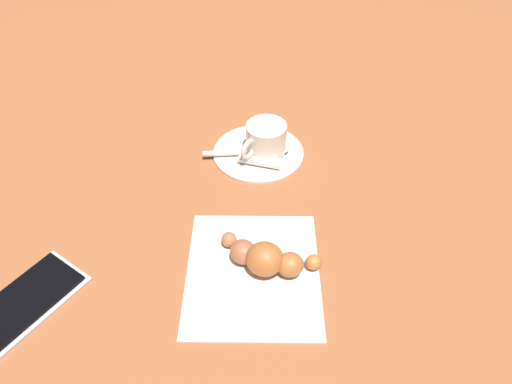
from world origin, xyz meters
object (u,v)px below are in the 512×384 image
object	(u,v)px
espresso_cup	(263,138)
cell_phone	(23,303)
teaspoon	(260,151)
sugar_packet	(261,161)
napkin	(253,272)
saucer	(258,152)
croissant	(266,258)

from	to	relation	value
espresso_cup	cell_phone	bearing A→B (deg)	-27.62
espresso_cup	teaspoon	bearing A→B (deg)	-15.97
teaspoon	sugar_packet	size ratio (longest dim) A/B	1.95
sugar_packet	napkin	xyz separation A→B (m)	(0.19, 0.05, -0.01)
saucer	teaspoon	distance (m)	0.01
teaspoon	croissant	distance (m)	0.21
napkin	teaspoon	bearing A→B (deg)	-164.91
saucer	cell_phone	xyz separation A→B (m)	(0.34, -0.17, 0.00)
teaspoon	cell_phone	size ratio (longest dim) A/B	0.84
saucer	napkin	distance (m)	0.23
teaspoon	sugar_packet	bearing A→B (deg)	20.36
espresso_cup	croissant	world-z (taller)	espresso_cup
teaspoon	saucer	bearing A→B (deg)	-139.36
espresso_cup	cell_phone	xyz separation A→B (m)	(0.34, -0.18, -0.03)
sugar_packet	saucer	bearing A→B (deg)	112.36
espresso_cup	sugar_packet	xyz separation A→B (m)	(0.03, 0.01, -0.02)
cell_phone	teaspoon	bearing A→B (deg)	152.16
napkin	croissant	xyz separation A→B (m)	(-0.01, 0.01, 0.02)
espresso_cup	croissant	bearing A→B (deg)	18.09
espresso_cup	sugar_packet	world-z (taller)	espresso_cup
croissant	teaspoon	bearing A→B (deg)	-160.83
teaspoon	sugar_packet	world-z (taller)	teaspoon
sugar_packet	napkin	world-z (taller)	sugar_packet
espresso_cup	sugar_packet	size ratio (longest dim) A/B	1.25
sugar_packet	cell_phone	distance (m)	0.36
sugar_packet	cell_phone	xyz separation A→B (m)	(0.31, -0.18, -0.01)
sugar_packet	cell_phone	size ratio (longest dim) A/B	0.43
cell_phone	sugar_packet	bearing A→B (deg)	149.38
sugar_packet	napkin	distance (m)	0.20
espresso_cup	cell_phone	world-z (taller)	espresso_cup
saucer	cell_phone	bearing A→B (deg)	-26.82
teaspoon	cell_phone	xyz separation A→B (m)	(0.33, -0.18, -0.01)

